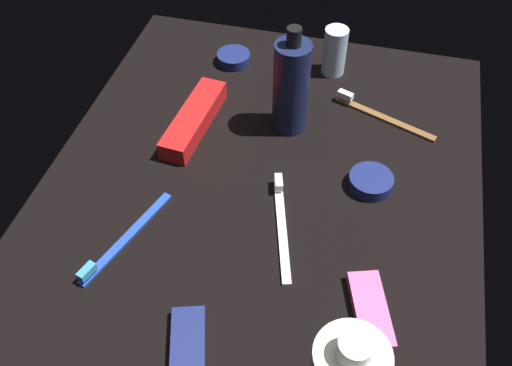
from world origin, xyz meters
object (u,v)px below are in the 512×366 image
lotion_bottle (291,86)px  toothbrush_white (282,221)px  toothbrush_brown (379,114)px  toothpaste_box_red (194,120)px  cream_tin_right (234,58)px  snack_bar_pink (370,310)px  deodorant_stick (335,51)px  snack_bar_navy (188,349)px  toothbrush_blue (121,241)px  cream_tin_left (371,182)px

lotion_bottle → toothbrush_white: 21.72cm
toothbrush_brown → toothpaste_box_red: bearing=108.9°
toothpaste_box_red → cream_tin_right: (18.47, -1.43, -0.66)cm
snack_bar_pink → cream_tin_right: size_ratio=1.72×
lotion_bottle → toothpaste_box_red: size_ratio=1.04×
deodorant_stick → toothpaste_box_red: (-20.14, 19.44, -2.75)cm
deodorant_stick → toothbrush_white: (-36.12, 1.45, -3.74)cm
toothbrush_white → snack_bar_pink: size_ratio=1.69×
cream_tin_right → snack_bar_pink: bearing=-146.5°
toothbrush_white → snack_bar_pink: (-11.05, -13.55, 0.14)cm
toothbrush_brown → snack_bar_navy: 50.22cm
toothbrush_white → lotion_bottle: bearing=8.9°
toothbrush_blue → cream_tin_right: 43.33cm
toothpaste_box_red → snack_bar_pink: bearing=-125.3°
toothbrush_blue → snack_bar_pink: toothbrush_blue is taller
deodorant_stick → toothpaste_box_red: size_ratio=0.49×
cream_tin_right → cream_tin_left: bearing=-131.4°
toothbrush_brown → snack_bar_pink: (-36.90, -2.80, 0.14)cm
deodorant_stick → cream_tin_right: (-1.66, 18.01, -3.41)cm
toothbrush_white → toothpaste_box_red: bearing=48.4°
toothbrush_blue → cream_tin_left: toothbrush_blue is taller
lotion_bottle → cream_tin_right: (14.26, 13.39, -7.02)cm
toothbrush_blue → cream_tin_left: (18.70, -31.39, 0.38)cm
snack_bar_navy → cream_tin_right: size_ratio=1.72×
toothbrush_brown → cream_tin_left: (-15.86, -0.44, 0.38)cm
lotion_bottle → deodorant_stick: bearing=-16.2°
deodorant_stick → cream_tin_right: bearing=95.3°
snack_bar_navy → snack_bar_pink: bearing=-80.3°
lotion_bottle → snack_bar_navy: (-41.53, 3.28, -7.21)cm
lotion_bottle → cream_tin_right: bearing=43.2°
toothbrush_brown → toothbrush_white: bearing=157.4°
toothbrush_brown → cream_tin_right: toothbrush_brown is taller
snack_bar_pink → lotion_bottle: bearing=9.9°
lotion_bottle → cream_tin_left: lotion_bottle is taller
toothbrush_white → toothbrush_brown: size_ratio=1.02×
toothbrush_blue → toothbrush_brown: same height
toothbrush_brown → snack_bar_navy: (-47.18, 17.21, 0.14)cm
deodorant_stick → cream_tin_left: bearing=-159.6°
toothbrush_white → cream_tin_right: bearing=25.7°
toothbrush_brown → cream_tin_left: 15.87cm
cream_tin_left → snack_bar_navy: bearing=150.6°
cream_tin_left → cream_tin_right: 37.00cm
deodorant_stick → toothbrush_white: deodorant_stick is taller
snack_bar_navy → snack_bar_pink: same height
toothbrush_white → toothbrush_blue: 21.99cm
toothpaste_box_red → cream_tin_left: (-6.00, -29.18, -0.61)cm
deodorant_stick → cream_tin_right: size_ratio=1.44×
toothpaste_box_red → snack_bar_pink: (-27.04, -31.54, -0.85)cm
snack_bar_navy → snack_bar_pink: 22.49cm
deodorant_stick → cream_tin_right: 18.41cm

